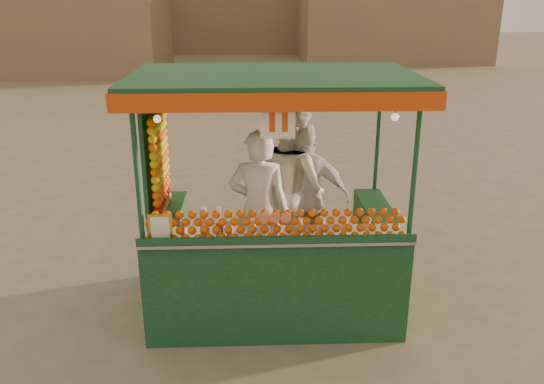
{
  "coord_description": "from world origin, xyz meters",
  "views": [
    {
      "loc": [
        -0.21,
        -5.44,
        3.26
      ],
      "look_at": [
        -0.0,
        -0.12,
        1.35
      ],
      "focal_mm": 36.66,
      "sensor_mm": 36.0,
      "label": 1
    }
  ],
  "objects_px": {
    "juice_cart": "(267,241)",
    "vendor_middle": "(290,188)",
    "vendor_left": "(259,209)",
    "vendor_right": "(305,198)"
  },
  "relations": [
    {
      "from": "vendor_left",
      "to": "vendor_middle",
      "type": "relative_size",
      "value": 0.9
    },
    {
      "from": "vendor_left",
      "to": "juice_cart",
      "type": "bearing_deg",
      "value": 135.63
    },
    {
      "from": "vendor_left",
      "to": "vendor_middle",
      "type": "bearing_deg",
      "value": -127.14
    },
    {
      "from": "juice_cart",
      "to": "vendor_middle",
      "type": "distance_m",
      "value": 0.68
    },
    {
      "from": "juice_cart",
      "to": "vendor_right",
      "type": "height_order",
      "value": "juice_cart"
    },
    {
      "from": "juice_cart",
      "to": "vendor_right",
      "type": "relative_size",
      "value": 1.65
    },
    {
      "from": "juice_cart",
      "to": "vendor_middle",
      "type": "relative_size",
      "value": 1.48
    },
    {
      "from": "juice_cart",
      "to": "vendor_middle",
      "type": "xyz_separation_m",
      "value": [
        0.26,
        0.48,
        0.41
      ]
    },
    {
      "from": "juice_cart",
      "to": "vendor_middle",
      "type": "bearing_deg",
      "value": 61.17
    },
    {
      "from": "vendor_left",
      "to": "vendor_middle",
      "type": "height_order",
      "value": "vendor_middle"
    }
  ]
}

